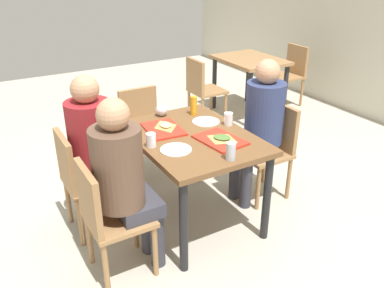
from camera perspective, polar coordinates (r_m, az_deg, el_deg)
name	(u,v)px	position (r m, az deg, el deg)	size (l,w,h in m)	color
ground_plane	(192,218)	(3.43, 0.00, -10.40)	(10.00, 10.00, 0.02)	#B2AD9E
main_table	(192,147)	(3.09, 0.00, -0.45)	(1.11, 0.82, 0.75)	brown
chair_near_left	(81,176)	(3.14, -15.35, -4.42)	(0.40, 0.40, 0.83)	#9E7247
chair_near_right	(106,214)	(2.68, -12.01, -9.62)	(0.40, 0.40, 0.83)	#9E7247
chair_far_side	(271,144)	(3.59, 11.06, -0.04)	(0.40, 0.40, 0.83)	#9E7247
chair_left_end	(143,126)	(3.93, -6.91, 2.55)	(0.40, 0.40, 0.83)	#9E7247
person_in_red	(96,143)	(3.06, -13.37, 0.20)	(0.32, 0.42, 1.24)	#383842
person_in_brown_jacket	(124,175)	(2.58, -9.57, -4.33)	(0.32, 0.42, 1.24)	#383842
person_far_side	(260,121)	(3.40, 9.61, 3.20)	(0.32, 0.42, 1.24)	#383842
tray_red_near	(163,129)	(3.14, -4.06, 2.12)	(0.36, 0.26, 0.02)	red
tray_red_far	(220,140)	(2.95, 3.97, 0.57)	(0.36, 0.26, 0.02)	red
paper_plate_center	(206,122)	(3.28, 1.96, 3.17)	(0.22, 0.22, 0.01)	white
paper_plate_near_edge	(176,150)	(2.81, -2.28, -0.79)	(0.22, 0.22, 0.01)	white
pizza_slice_a	(165,125)	(3.16, -3.76, 2.63)	(0.20, 0.16, 0.02)	tan
pizza_slice_b	(222,138)	(2.94, 4.26, 0.86)	(0.23, 0.22, 0.02)	tan
plastic_cup_a	(228,119)	(3.22, 5.14, 3.53)	(0.07, 0.07, 0.10)	white
plastic_cup_b	(151,140)	(2.86, -5.79, 0.55)	(0.07, 0.07, 0.10)	white
soda_can	(231,151)	(2.67, 5.47, -1.02)	(0.07, 0.07, 0.12)	#B7BCC6
condiment_bottle	(194,106)	(3.41, 0.24, 5.42)	(0.06, 0.06, 0.16)	orange
foil_bundle	(162,110)	(3.40, -4.31, 4.77)	(0.10, 0.10, 0.10)	silver
background_table	(250,68)	(5.45, 8.11, 10.53)	(0.90, 0.70, 0.75)	#9E7247
background_chair_near	(202,87)	(5.08, 1.37, 8.06)	(0.40, 0.40, 0.83)	#9E7247
background_chair_far	(291,71)	(5.95, 13.72, 9.94)	(0.40, 0.40, 0.83)	#9E7247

